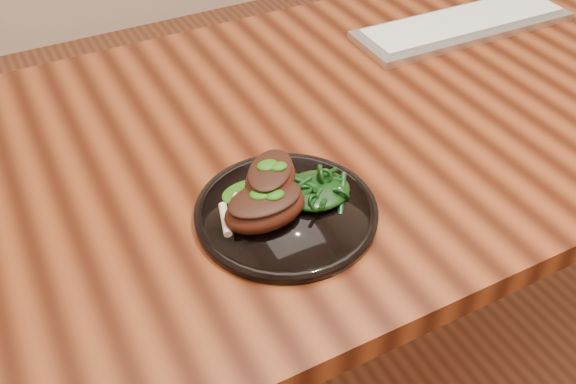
% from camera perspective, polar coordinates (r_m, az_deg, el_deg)
% --- Properties ---
extents(desk, '(1.60, 0.80, 0.75)m').
position_cam_1_polar(desk, '(1.16, 8.90, 4.75)').
color(desk, black).
rests_on(desk, ground).
extents(plate, '(0.25, 0.25, 0.02)m').
position_cam_1_polar(plate, '(0.86, -0.16, -1.79)').
color(plate, black).
rests_on(plate, desk).
extents(lamb_chop_front, '(0.12, 0.08, 0.05)m').
position_cam_1_polar(lamb_chop_front, '(0.83, -2.10, -1.33)').
color(lamb_chop_front, '#3E160B').
rests_on(lamb_chop_front, plate).
extents(lamb_chop_back, '(0.12, 0.12, 0.05)m').
position_cam_1_polar(lamb_chop_back, '(0.85, -1.60, 1.29)').
color(lamb_chop_back, '#3E160B').
rests_on(lamb_chop_back, plate).
extents(herb_smear, '(0.08, 0.05, 0.00)m').
position_cam_1_polar(herb_smear, '(0.88, -3.53, 0.04)').
color(herb_smear, '#104207').
rests_on(herb_smear, plate).
extents(greens_heap, '(0.10, 0.09, 0.04)m').
position_cam_1_polar(greens_heap, '(0.87, 2.54, 0.47)').
color(greens_heap, black).
rests_on(greens_heap, plate).
extents(keyboard, '(0.46, 0.15, 0.02)m').
position_cam_1_polar(keyboard, '(1.37, 15.30, 14.17)').
color(keyboard, '#B3B6B8').
rests_on(keyboard, desk).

